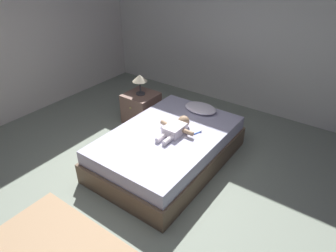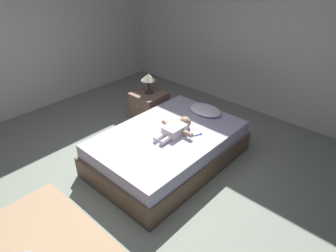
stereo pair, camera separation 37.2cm
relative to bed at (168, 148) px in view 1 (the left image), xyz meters
name	(u,v)px [view 1 (the left image)]	position (x,y,z in m)	size (l,w,h in m)	color
ground_plane	(140,206)	(0.21, -0.83, -0.22)	(8.00, 8.00, 0.00)	gray
wall_behind_bed	(260,24)	(0.21, 2.17, 1.21)	(8.00, 0.12, 2.87)	silver
bed	(168,148)	(0.00, 0.00, 0.00)	(1.29, 1.97, 0.46)	brown
pillow	(201,108)	(0.04, 0.74, 0.28)	(0.47, 0.32, 0.10)	white
baby	(176,128)	(0.08, 0.08, 0.29)	(0.49, 0.58, 0.15)	white
toothbrush	(198,132)	(0.31, 0.22, 0.24)	(0.06, 0.12, 0.02)	blue
nightstand	(141,108)	(-0.98, 0.62, 0.02)	(0.48, 0.51, 0.49)	#7F5E50
lamp	(140,79)	(-0.98, 0.62, 0.52)	(0.23, 0.23, 0.32)	#333338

